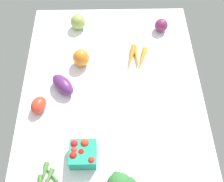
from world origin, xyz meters
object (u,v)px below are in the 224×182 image
at_px(heirloom_tomato_green, 78,22).
at_px(carrot_bunch, 136,58).
at_px(okra_pile, 46,182).
at_px(red_onion_near_basket, 161,25).
at_px(bell_pepper_orange, 81,58).
at_px(roma_tomato, 39,105).
at_px(berry_basket, 83,153).
at_px(eggplant, 63,85).

bearing_deg(heirloom_tomato_green, carrot_bunch, -128.52).
height_order(carrot_bunch, okra_pile, carrot_bunch).
distance_m(red_onion_near_basket, bell_pepper_orange, 0.43).
xyz_separation_m(red_onion_near_basket, heirloom_tomato_green, (0.03, 0.40, 0.01)).
height_order(okra_pile, roma_tomato, roma_tomato).
bearing_deg(red_onion_near_basket, heirloom_tomato_green, 86.28).
height_order(carrot_bunch, berry_basket, berry_basket).
distance_m(eggplant, bell_pepper_orange, 0.15).
distance_m(okra_pile, berry_basket, 0.16).
height_order(heirloom_tomato_green, bell_pepper_orange, bell_pepper_orange).
bearing_deg(berry_basket, okra_pile, 125.25).
relative_size(carrot_bunch, heirloom_tomato_green, 2.01).
distance_m(bell_pepper_orange, berry_basket, 0.44).
bearing_deg(okra_pile, bell_pepper_orange, -11.25).
relative_size(carrot_bunch, okra_pile, 1.05).
height_order(carrot_bunch, eggplant, eggplant).
height_order(red_onion_near_basket, roma_tomato, red_onion_near_basket).
xyz_separation_m(red_onion_near_basket, bell_pepper_orange, (-0.20, 0.38, 0.01)).
relative_size(eggplant, bell_pepper_orange, 1.46).
height_order(eggplant, heirloom_tomato_green, heirloom_tomato_green).
height_order(heirloom_tomato_green, berry_basket, heirloom_tomato_green).
xyz_separation_m(carrot_bunch, bell_pepper_orange, (-0.02, 0.24, 0.03)).
bearing_deg(eggplant, berry_basket, -23.47).
height_order(roma_tomato, berry_basket, berry_basket).
relative_size(roma_tomato, berry_basket, 0.81).
distance_m(red_onion_near_basket, okra_pile, 0.87).
distance_m(carrot_bunch, roma_tomato, 0.47).
bearing_deg(red_onion_near_basket, berry_basket, 151.01).
bearing_deg(okra_pile, heirloom_tomato_green, -6.10).
distance_m(carrot_bunch, berry_basket, 0.50).
relative_size(eggplant, roma_tomato, 1.56).
relative_size(heirloom_tomato_green, bell_pepper_orange, 0.89).
bearing_deg(okra_pile, carrot_bunch, -32.80).
bearing_deg(red_onion_near_basket, roma_tomato, 128.83).
height_order(eggplant, roma_tomato, eggplant).
relative_size(carrot_bunch, bell_pepper_orange, 1.80).
bearing_deg(carrot_bunch, roma_tomato, 121.17).
bearing_deg(heirloom_tomato_green, bell_pepper_orange, -174.07).
distance_m(okra_pile, heirloom_tomato_green, 0.76).
distance_m(red_onion_near_basket, eggplant, 0.56).
distance_m(red_onion_near_basket, berry_basket, 0.73).
xyz_separation_m(eggplant, roma_tomato, (-0.10, 0.09, -0.00)).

